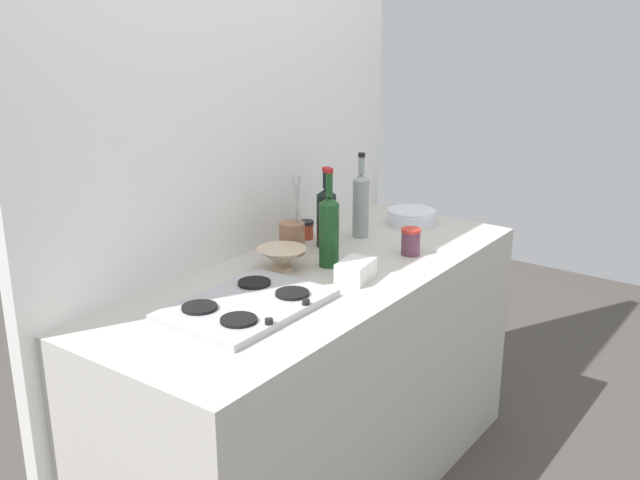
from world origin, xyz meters
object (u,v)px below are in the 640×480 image
object	(u,v)px
condiment_jar_front	(411,242)
condiment_jar_rear	(306,230)
plate_stack	(411,217)
butter_dish	(356,271)
wine_bottle_mid_right	(326,215)
wine_bottle_leftmost	(361,204)
wine_bottle_mid_left	(329,229)
utensil_crock	(292,237)
stovetop_hob	(247,305)
mixing_bowl	(282,258)

from	to	relation	value
condiment_jar_front	condiment_jar_rear	xyz separation A→B (m)	(-0.07, 0.44, -0.01)
plate_stack	butter_dish	size ratio (longest dim) A/B	1.48
wine_bottle_mid_right	wine_bottle_leftmost	bearing A→B (deg)	-12.26
wine_bottle_mid_left	condiment_jar_rear	world-z (taller)	wine_bottle_mid_left
plate_stack	wine_bottle_mid_left	bearing A→B (deg)	-178.47
utensil_crock	condiment_jar_front	xyz separation A→B (m)	(0.25, -0.37, -0.02)
wine_bottle_mid_right	condiment_jar_front	distance (m)	0.34
plate_stack	wine_bottle_leftmost	xyz separation A→B (m)	(-0.27, 0.08, 0.11)
stovetop_hob	wine_bottle_leftmost	xyz separation A→B (m)	(0.83, 0.12, 0.12)
wine_bottle_mid_left	wine_bottle_leftmost	bearing A→B (deg)	15.35
condiment_jar_front	mixing_bowl	bearing A→B (deg)	144.60
butter_dish	utensil_crock	xyz separation A→B (m)	(0.09, 0.35, 0.03)
wine_bottle_leftmost	wine_bottle_mid_left	world-z (taller)	wine_bottle_mid_left
butter_dish	condiment_jar_front	size ratio (longest dim) A/B	1.39
condiment_jar_front	condiment_jar_rear	world-z (taller)	condiment_jar_front
plate_stack	condiment_jar_rear	size ratio (longest dim) A/B	2.85
plate_stack	condiment_jar_front	xyz separation A→B (m)	(-0.35, -0.19, 0.02)
utensil_crock	stovetop_hob	bearing A→B (deg)	-157.05
wine_bottle_mid_left	utensil_crock	bearing A→B (deg)	81.88
wine_bottle_mid_left	condiment_jar_rear	distance (m)	0.35
wine_bottle_mid_left	condiment_jar_front	distance (m)	0.34
utensil_crock	plate_stack	bearing A→B (deg)	-15.70
condiment_jar_rear	wine_bottle_mid_left	bearing A→B (deg)	-128.65
mixing_bowl	condiment_jar_front	world-z (taller)	condiment_jar_front
wine_bottle_mid_right	butter_dish	distance (m)	0.39
wine_bottle_leftmost	wine_bottle_mid_left	xyz separation A→B (m)	(-0.36, -0.10, -0.00)
wine_bottle_mid_left	wine_bottle_mid_right	distance (m)	0.23
wine_bottle_mid_right	utensil_crock	xyz separation A→B (m)	(-0.15, 0.05, -0.06)
condiment_jar_front	wine_bottle_mid_right	bearing A→B (deg)	107.95
mixing_bowl	condiment_jar_front	size ratio (longest dim) A/B	1.75
wine_bottle_mid_left	stovetop_hob	bearing A→B (deg)	-177.20
stovetop_hob	wine_bottle_leftmost	size ratio (longest dim) A/B	1.48
butter_dish	condiment_jar_front	distance (m)	0.35
utensil_crock	condiment_jar_rear	distance (m)	0.20
stovetop_hob	wine_bottle_mid_left	bearing A→B (deg)	2.80
stovetop_hob	mixing_bowl	xyz separation A→B (m)	(0.34, 0.14, 0.03)
stovetop_hob	wine_bottle_leftmost	distance (m)	0.85
condiment_jar_rear	condiment_jar_front	bearing A→B (deg)	-80.56
wine_bottle_leftmost	mixing_bowl	size ratio (longest dim) A/B	1.93
wine_bottle_mid_left	butter_dish	size ratio (longest dim) A/B	2.53
condiment_jar_front	utensil_crock	bearing A→B (deg)	124.72
mixing_bowl	utensil_crock	xyz separation A→B (m)	(0.16, 0.07, 0.02)
utensil_crock	condiment_jar_front	world-z (taller)	utensil_crock
butter_dish	stovetop_hob	bearing A→B (deg)	161.51
stovetop_hob	butter_dish	xyz separation A→B (m)	(0.40, -0.14, 0.02)
mixing_bowl	wine_bottle_mid_left	bearing A→B (deg)	-41.24
utensil_crock	wine_bottle_mid_right	bearing A→B (deg)	-18.15
wine_bottle_mid_left	butter_dish	world-z (taller)	wine_bottle_mid_left
wine_bottle_mid_right	mixing_bowl	xyz separation A→B (m)	(-0.31, -0.03, -0.08)
stovetop_hob	utensil_crock	size ratio (longest dim) A/B	1.67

